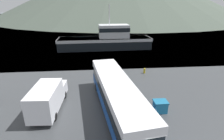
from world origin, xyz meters
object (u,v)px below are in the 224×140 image
object	(u,v)px
tour_bus	(116,94)
delivery_van	(48,97)
fishing_boat	(107,40)
storage_bin	(160,106)

from	to	relation	value
tour_bus	delivery_van	bearing A→B (deg)	165.37
fishing_boat	storage_bin	size ratio (longest dim) A/B	16.39
tour_bus	fishing_boat	distance (m)	24.89
delivery_van	storage_bin	bearing A→B (deg)	-3.49
tour_bus	fishing_boat	bearing A→B (deg)	80.72
fishing_boat	storage_bin	distance (m)	25.59
delivery_van	storage_bin	size ratio (longest dim) A/B	5.03
fishing_boat	tour_bus	bearing A→B (deg)	176.55
fishing_boat	storage_bin	world-z (taller)	fishing_boat
tour_bus	fishing_boat	xyz separation A→B (m)	(0.65, 24.88, 0.19)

